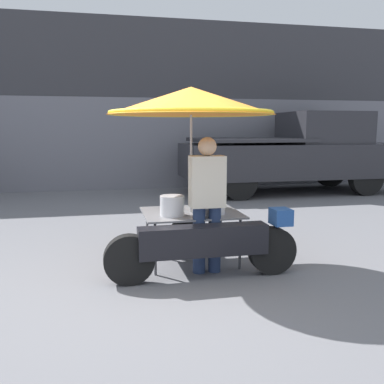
# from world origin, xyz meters

# --- Properties ---
(ground_plane) EXTENTS (36.00, 36.00, 0.00)m
(ground_plane) POSITION_xyz_m (0.00, 0.00, 0.00)
(ground_plane) COLOR slate
(shopfront_building) EXTENTS (28.00, 2.06, 4.43)m
(shopfront_building) POSITION_xyz_m (0.00, 8.17, 2.20)
(shopfront_building) COLOR #38383D
(shopfront_building) RESTS_ON ground
(vendor_motorcycle_cart) EXTENTS (2.11, 1.95, 2.08)m
(vendor_motorcycle_cart) POSITION_xyz_m (0.52, 0.61, 1.64)
(vendor_motorcycle_cart) COLOR black
(vendor_motorcycle_cart) RESTS_ON ground
(vendor_person) EXTENTS (0.38, 0.22, 1.52)m
(vendor_person) POSITION_xyz_m (0.60, 0.26, 0.84)
(vendor_person) COLOR navy
(vendor_person) RESTS_ON ground
(pickup_truck) EXTENTS (5.35, 1.94, 2.01)m
(pickup_truck) POSITION_xyz_m (4.27, 5.67, 0.98)
(pickup_truck) COLOR black
(pickup_truck) RESTS_ON ground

